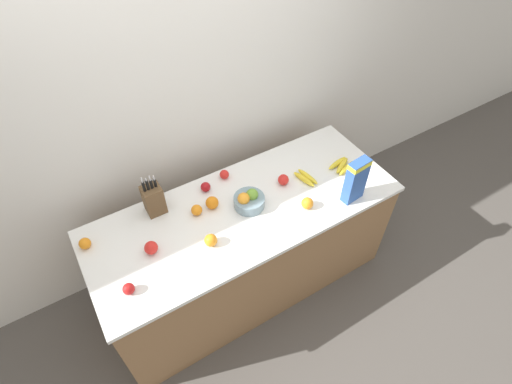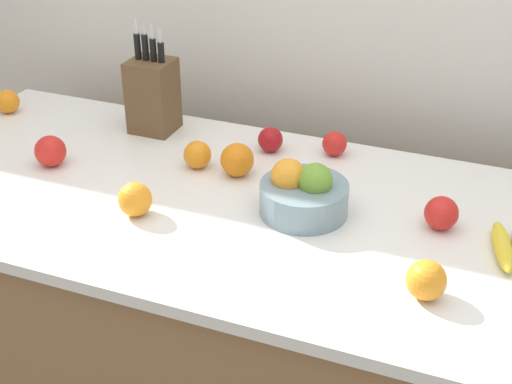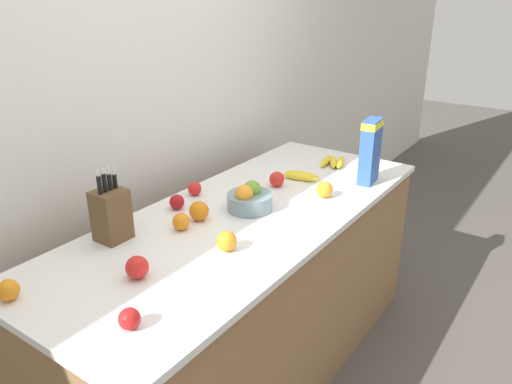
{
  "view_description": "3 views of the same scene",
  "coord_description": "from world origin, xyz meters",
  "px_view_note": "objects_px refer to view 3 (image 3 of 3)",
  "views": [
    {
      "loc": [
        -0.83,
        -1.51,
        2.88
      ],
      "look_at": [
        0.08,
        -0.01,
        1.01
      ],
      "focal_mm": 28.0,
      "sensor_mm": 36.0,
      "label": 1
    },
    {
      "loc": [
        0.46,
        -1.35,
        1.75
      ],
      "look_at": [
        -0.05,
        -0.05,
        0.95
      ],
      "focal_mm": 50.0,
      "sensor_mm": 36.0,
      "label": 2
    },
    {
      "loc": [
        -1.63,
        -1.2,
        1.82
      ],
      "look_at": [
        0.05,
        -0.02,
        0.97
      ],
      "focal_mm": 35.0,
      "sensor_mm": 36.0,
      "label": 3
    }
  ],
  "objects_px": {
    "fruit_bowl": "(249,199)",
    "orange_front_right": "(227,241)",
    "knife_block": "(111,214)",
    "apple_front": "(129,319)",
    "apple_by_knife_block": "(137,267)",
    "orange_near_bowl": "(325,190)",
    "apple_near_bananas": "(277,179)",
    "banana_bunch_left": "(301,176)",
    "apple_rightmost": "(177,202)",
    "orange_by_cereal": "(8,290)",
    "orange_front_left": "(181,222)",
    "orange_back_center": "(199,211)",
    "cereal_box": "(370,149)",
    "banana_bunch_right": "(333,162)",
    "apple_rear": "(195,189)"
  },
  "relations": [
    {
      "from": "fruit_bowl",
      "to": "orange_front_right",
      "type": "distance_m",
      "value": 0.39
    },
    {
      "from": "knife_block",
      "to": "apple_front",
      "type": "distance_m",
      "value": 0.6
    },
    {
      "from": "apple_front",
      "to": "apple_by_knife_block",
      "type": "xyz_separation_m",
      "value": [
        0.21,
        0.19,
        0.01
      ]
    },
    {
      "from": "knife_block",
      "to": "orange_near_bowl",
      "type": "xyz_separation_m",
      "value": [
        0.86,
        -0.49,
        -0.07
      ]
    },
    {
      "from": "apple_near_bananas",
      "to": "banana_bunch_left",
      "type": "bearing_deg",
      "value": -17.72
    },
    {
      "from": "apple_rightmost",
      "to": "orange_by_cereal",
      "type": "bearing_deg",
      "value": -176.72
    },
    {
      "from": "orange_front_left",
      "to": "orange_back_center",
      "type": "bearing_deg",
      "value": -0.4
    },
    {
      "from": "apple_near_bananas",
      "to": "orange_near_bowl",
      "type": "relative_size",
      "value": 0.96
    },
    {
      "from": "apple_near_bananas",
      "to": "apple_front",
      "type": "distance_m",
      "value": 1.23
    },
    {
      "from": "apple_front",
      "to": "banana_bunch_left",
      "type": "bearing_deg",
      "value": 8.64
    },
    {
      "from": "orange_front_right",
      "to": "apple_by_knife_block",
      "type": "bearing_deg",
      "value": 157.78
    },
    {
      "from": "orange_front_right",
      "to": "orange_near_bowl",
      "type": "bearing_deg",
      "value": -5.25
    },
    {
      "from": "orange_near_bowl",
      "to": "orange_back_center",
      "type": "height_order",
      "value": "orange_back_center"
    },
    {
      "from": "knife_block",
      "to": "cereal_box",
      "type": "height_order",
      "value": "cereal_box"
    },
    {
      "from": "cereal_box",
      "to": "banana_bunch_right",
      "type": "height_order",
      "value": "cereal_box"
    },
    {
      "from": "apple_rear",
      "to": "orange_near_bowl",
      "type": "bearing_deg",
      "value": -57.52
    },
    {
      "from": "banana_bunch_left",
      "to": "orange_front_left",
      "type": "bearing_deg",
      "value": 171.8
    },
    {
      "from": "cereal_box",
      "to": "apple_by_knife_block",
      "type": "bearing_deg",
      "value": 161.97
    },
    {
      "from": "apple_rightmost",
      "to": "orange_back_center",
      "type": "bearing_deg",
      "value": -100.77
    },
    {
      "from": "orange_front_left",
      "to": "cereal_box",
      "type": "bearing_deg",
      "value": -23.52
    },
    {
      "from": "banana_bunch_right",
      "to": "apple_by_knife_block",
      "type": "relative_size",
      "value": 2.66
    },
    {
      "from": "banana_bunch_left",
      "to": "orange_by_cereal",
      "type": "xyz_separation_m",
      "value": [
        -1.48,
        0.22,
        0.02
      ]
    },
    {
      "from": "fruit_bowl",
      "to": "banana_bunch_right",
      "type": "distance_m",
      "value": 0.77
    },
    {
      "from": "orange_front_left",
      "to": "orange_front_right",
      "type": "xyz_separation_m",
      "value": [
        -0.03,
        -0.27,
        0.0
      ]
    },
    {
      "from": "cereal_box",
      "to": "apple_near_bananas",
      "type": "height_order",
      "value": "cereal_box"
    },
    {
      "from": "orange_near_bowl",
      "to": "orange_front_right",
      "type": "height_order",
      "value": "same"
    },
    {
      "from": "banana_bunch_right",
      "to": "orange_back_center",
      "type": "bearing_deg",
      "value": 171.42
    },
    {
      "from": "knife_block",
      "to": "orange_front_right",
      "type": "distance_m",
      "value": 0.47
    },
    {
      "from": "orange_near_bowl",
      "to": "orange_back_center",
      "type": "bearing_deg",
      "value": 148.56
    },
    {
      "from": "apple_rightmost",
      "to": "apple_near_bananas",
      "type": "bearing_deg",
      "value": -24.3
    },
    {
      "from": "knife_block",
      "to": "apple_near_bananas",
      "type": "bearing_deg",
      "value": -15.1
    },
    {
      "from": "knife_block",
      "to": "fruit_bowl",
      "type": "xyz_separation_m",
      "value": [
        0.54,
        -0.28,
        -0.06
      ]
    },
    {
      "from": "cereal_box",
      "to": "apple_rear",
      "type": "height_order",
      "value": "cereal_box"
    },
    {
      "from": "cereal_box",
      "to": "orange_front_right",
      "type": "xyz_separation_m",
      "value": [
        -0.99,
        0.15,
        -0.14
      ]
    },
    {
      "from": "orange_near_bowl",
      "to": "apple_rightmost",
      "type": "bearing_deg",
      "value": 136.05
    },
    {
      "from": "fruit_bowl",
      "to": "orange_near_bowl",
      "type": "xyz_separation_m",
      "value": [
        0.32,
        -0.21,
        -0.01
      ]
    },
    {
      "from": "apple_near_bananas",
      "to": "orange_by_cereal",
      "type": "bearing_deg",
      "value": 172.51
    },
    {
      "from": "cereal_box",
      "to": "apple_by_knife_block",
      "type": "relative_size",
      "value": 4.03
    },
    {
      "from": "apple_near_bananas",
      "to": "orange_near_bowl",
      "type": "xyz_separation_m",
      "value": [
        0.01,
        -0.26,
        0.0
      ]
    },
    {
      "from": "apple_rear",
      "to": "apple_near_bananas",
      "type": "bearing_deg",
      "value": -39.19
    },
    {
      "from": "apple_rightmost",
      "to": "banana_bunch_left",
      "type": "bearing_deg",
      "value": -22.76
    },
    {
      "from": "apple_front",
      "to": "orange_back_center",
      "type": "distance_m",
      "value": 0.75
    },
    {
      "from": "banana_bunch_left",
      "to": "banana_bunch_right",
      "type": "height_order",
      "value": "banana_bunch_right"
    },
    {
      "from": "apple_near_bananas",
      "to": "apple_rear",
      "type": "xyz_separation_m",
      "value": [
        -0.32,
        0.26,
        -0.01
      ]
    },
    {
      "from": "orange_by_cereal",
      "to": "apple_rightmost",
      "type": "bearing_deg",
      "value": 3.28
    },
    {
      "from": "apple_front",
      "to": "apple_rightmost",
      "type": "bearing_deg",
      "value": 34.04
    },
    {
      "from": "banana_bunch_left",
      "to": "orange_front_left",
      "type": "xyz_separation_m",
      "value": [
        -0.79,
        0.11,
        0.02
      ]
    },
    {
      "from": "apple_rear",
      "to": "orange_front_left",
      "type": "bearing_deg",
      "value": -147.17
    },
    {
      "from": "banana_bunch_right",
      "to": "apple_by_knife_block",
      "type": "xyz_separation_m",
      "value": [
        -1.45,
        0.02,
        0.02
      ]
    },
    {
      "from": "banana_bunch_right",
      "to": "orange_by_cereal",
      "type": "xyz_separation_m",
      "value": [
        -1.78,
        0.26,
        0.02
      ]
    }
  ]
}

